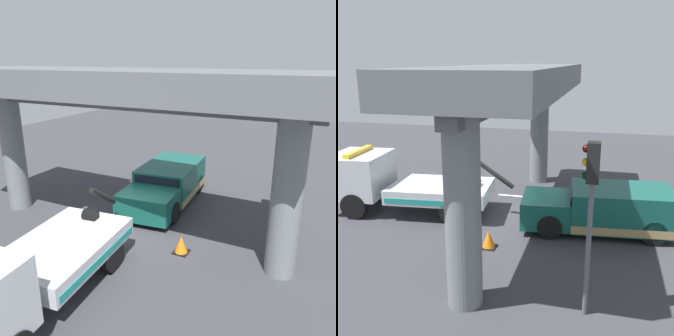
{
  "view_description": "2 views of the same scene",
  "coord_description": "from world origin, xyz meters",
  "views": [
    {
      "loc": [
        9.31,
        6.34,
        6.04
      ],
      "look_at": [
        -1.92,
        0.75,
        2.04
      ],
      "focal_mm": 37.24,
      "sensor_mm": 36.0,
      "label": 1
    },
    {
      "loc": [
        -3.21,
        13.44,
        5.88
      ],
      "look_at": [
        0.37,
        -0.55,
        1.9
      ],
      "focal_mm": 42.11,
      "sensor_mm": 36.0,
      "label": 2
    }
  ],
  "objects": [
    {
      "name": "ground_plane",
      "position": [
        0.0,
        0.0,
        -0.05
      ],
      "size": [
        60.0,
        40.0,
        0.1
      ],
      "primitive_type": "cube",
      "color": "#38383D"
    },
    {
      "name": "lane_stripe_west",
      "position": [
        -6.0,
        -2.79,
        0.0
      ],
      "size": [
        2.6,
        0.16,
        0.01
      ],
      "primitive_type": "cube",
      "color": "silver",
      "rests_on": "ground"
    },
    {
      "name": "lane_stripe_mid",
      "position": [
        0.0,
        -2.79,
        0.0
      ],
      "size": [
        2.6,
        0.16,
        0.01
      ],
      "primitive_type": "cube",
      "color": "silver",
      "rests_on": "ground"
    },
    {
      "name": "tow_truck_white",
      "position": [
        4.8,
        0.08,
        1.2
      ],
      "size": [
        7.34,
        2.98,
        2.46
      ],
      "color": "silver",
      "rests_on": "ground"
    },
    {
      "name": "towed_van_green",
      "position": [
        -3.34,
        -0.01,
        0.78
      ],
      "size": [
        5.39,
        2.69,
        1.58
      ],
      "color": "#145147",
      "rests_on": "ground"
    },
    {
      "name": "overpass_structure",
      "position": [
        -0.08,
        0.0,
        4.8
      ],
      "size": [
        3.6,
        12.64,
        5.69
      ],
      "color": "slate",
      "rests_on": "ground"
    },
    {
      "name": "traffic_light_near",
      "position": [
        -6.98,
        5.04,
        3.23
      ],
      "size": [
        0.39,
        0.32,
        4.44
      ],
      "color": "#515456",
      "rests_on": "ground"
    },
    {
      "name": "traffic_light_far",
      "position": [
        -2.98,
        5.04,
        3.06
      ],
      "size": [
        0.39,
        0.32,
        4.19
      ],
      "color": "#515456",
      "rests_on": "ground"
    },
    {
      "name": "traffic_cone_orange",
      "position": [
        0.23,
        2.3,
        0.27
      ],
      "size": [
        0.49,
        0.49,
        0.58
      ],
      "color": "orange",
      "rests_on": "ground"
    }
  ]
}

